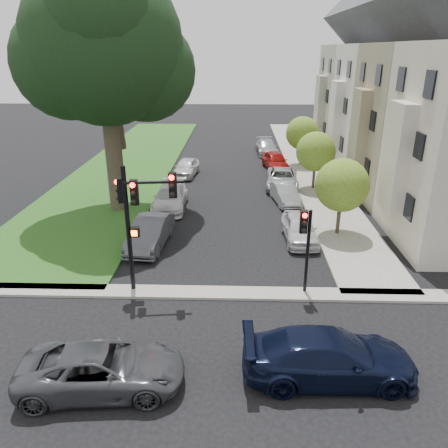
{
  "coord_description": "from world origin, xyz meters",
  "views": [
    {
      "loc": [
        0.58,
        -13.99,
        9.65
      ],
      "look_at": [
        0.0,
        5.0,
        2.0
      ],
      "focal_mm": 35.0,
      "sensor_mm": 36.0,
      "label": 1
    }
  ],
  "objects_px": {
    "traffic_signal_secondary": "(306,237)",
    "car_parked_6": "(170,197)",
    "small_tree_c": "(302,133)",
    "car_parked_1": "(285,193)",
    "car_cross_near": "(102,368)",
    "car_cross_far": "(329,356)",
    "car_parked_5": "(150,233)",
    "eucalyptus": "(102,45)",
    "car_parked_7": "(186,167)",
    "small_tree_b": "(316,152)",
    "traffic_signal_main": "(137,208)",
    "car_parked_2": "(282,179)",
    "car_parked_3": "(275,161)",
    "car_parked_0": "(300,228)",
    "car_parked_4": "(266,147)",
    "small_tree_a": "(342,185)"
  },
  "relations": [
    {
      "from": "car_parked_7",
      "to": "car_parked_3",
      "type": "bearing_deg",
      "value": 23.04
    },
    {
      "from": "car_cross_far",
      "to": "car_parked_6",
      "type": "bearing_deg",
      "value": 23.37
    },
    {
      "from": "traffic_signal_secondary",
      "to": "car_parked_7",
      "type": "bearing_deg",
      "value": 110.72
    },
    {
      "from": "small_tree_c",
      "to": "car_parked_1",
      "type": "xyz_separation_m",
      "value": [
        -2.39,
        -10.1,
        -2.21
      ]
    },
    {
      "from": "car_parked_7",
      "to": "car_cross_near",
      "type": "bearing_deg",
      "value": -83.19
    },
    {
      "from": "car_cross_near",
      "to": "car_parked_4",
      "type": "height_order",
      "value": "car_cross_near"
    },
    {
      "from": "car_parked_5",
      "to": "car_parked_3",
      "type": "bearing_deg",
      "value": 68.95
    },
    {
      "from": "traffic_signal_main",
      "to": "traffic_signal_secondary",
      "type": "height_order",
      "value": "traffic_signal_main"
    },
    {
      "from": "car_parked_4",
      "to": "car_parked_5",
      "type": "relative_size",
      "value": 1.01
    },
    {
      "from": "car_parked_2",
      "to": "car_parked_4",
      "type": "bearing_deg",
      "value": 96.88
    },
    {
      "from": "car_parked_5",
      "to": "car_parked_6",
      "type": "bearing_deg",
      "value": 93.04
    },
    {
      "from": "eucalyptus",
      "to": "car_parked_1",
      "type": "distance_m",
      "value": 14.34
    },
    {
      "from": "traffic_signal_secondary",
      "to": "car_parked_6",
      "type": "bearing_deg",
      "value": 124.09
    },
    {
      "from": "small_tree_c",
      "to": "traffic_signal_main",
      "type": "xyz_separation_m",
      "value": [
        -9.57,
        -21.84,
        0.92
      ]
    },
    {
      "from": "small_tree_b",
      "to": "small_tree_c",
      "type": "bearing_deg",
      "value": 90.0
    },
    {
      "from": "car_cross_near",
      "to": "car_parked_2",
      "type": "height_order",
      "value": "car_parked_2"
    },
    {
      "from": "traffic_signal_main",
      "to": "car_parked_0",
      "type": "xyz_separation_m",
      "value": [
        7.35,
        5.51,
        -3.08
      ]
    },
    {
      "from": "eucalyptus",
      "to": "car_parked_7",
      "type": "xyz_separation_m",
      "value": [
        3.52,
        8.23,
        -9.14
      ]
    },
    {
      "from": "car_parked_0",
      "to": "car_parked_3",
      "type": "height_order",
      "value": "car_parked_3"
    },
    {
      "from": "car_parked_4",
      "to": "car_parked_0",
      "type": "bearing_deg",
      "value": -91.84
    },
    {
      "from": "traffic_signal_secondary",
      "to": "car_parked_6",
      "type": "distance_m",
      "value": 12.78
    },
    {
      "from": "car_cross_near",
      "to": "car_parked_6",
      "type": "height_order",
      "value": "car_parked_6"
    },
    {
      "from": "car_parked_4",
      "to": "car_parked_7",
      "type": "relative_size",
      "value": 1.15
    },
    {
      "from": "traffic_signal_secondary",
      "to": "car_parked_5",
      "type": "height_order",
      "value": "traffic_signal_secondary"
    },
    {
      "from": "car_parked_3",
      "to": "car_parked_2",
      "type": "bearing_deg",
      "value": -97.37
    },
    {
      "from": "car_parked_7",
      "to": "car_cross_far",
      "type": "bearing_deg",
      "value": -66.69
    },
    {
      "from": "small_tree_c",
      "to": "small_tree_a",
      "type": "bearing_deg",
      "value": -90.0
    },
    {
      "from": "small_tree_a",
      "to": "car_cross_near",
      "type": "relative_size",
      "value": 0.87
    },
    {
      "from": "car_parked_1",
      "to": "car_parked_2",
      "type": "height_order",
      "value": "car_parked_2"
    },
    {
      "from": "car_cross_far",
      "to": "car_parked_6",
      "type": "height_order",
      "value": "car_cross_far"
    },
    {
      "from": "car_cross_far",
      "to": "small_tree_c",
      "type": "bearing_deg",
      "value": -7.23
    },
    {
      "from": "small_tree_c",
      "to": "car_cross_far",
      "type": "xyz_separation_m",
      "value": [
        -2.69,
        -26.96,
        -2.07
      ]
    },
    {
      "from": "car_cross_far",
      "to": "car_parked_5",
      "type": "relative_size",
      "value": 1.17
    },
    {
      "from": "car_parked_5",
      "to": "car_parked_2",
      "type": "bearing_deg",
      "value": 58.51
    },
    {
      "from": "car_cross_far",
      "to": "car_parked_0",
      "type": "xyz_separation_m",
      "value": [
        0.46,
        10.63,
        -0.08
      ]
    },
    {
      "from": "car_parked_6",
      "to": "car_parked_5",
      "type": "bearing_deg",
      "value": -93.17
    },
    {
      "from": "traffic_signal_secondary",
      "to": "car_cross_near",
      "type": "height_order",
      "value": "traffic_signal_secondary"
    },
    {
      "from": "eucalyptus",
      "to": "small_tree_c",
      "type": "bearing_deg",
      "value": 41.67
    },
    {
      "from": "car_cross_far",
      "to": "car_parked_5",
      "type": "height_order",
      "value": "car_cross_far"
    },
    {
      "from": "car_parked_2",
      "to": "small_tree_c",
      "type": "bearing_deg",
      "value": 75.74
    },
    {
      "from": "car_parked_0",
      "to": "car_parked_3",
      "type": "distance_m",
      "value": 14.96
    },
    {
      "from": "small_tree_b",
      "to": "car_cross_far",
      "type": "height_order",
      "value": "small_tree_b"
    },
    {
      "from": "traffic_signal_secondary",
      "to": "car_parked_2",
      "type": "xyz_separation_m",
      "value": [
        0.56,
        15.18,
        -1.93
      ]
    },
    {
      "from": "small_tree_b",
      "to": "traffic_signal_main",
      "type": "bearing_deg",
      "value": -122.85
    },
    {
      "from": "small_tree_b",
      "to": "car_parked_3",
      "type": "height_order",
      "value": "small_tree_b"
    },
    {
      "from": "car_cross_far",
      "to": "car_parked_5",
      "type": "bearing_deg",
      "value": 36.03
    },
    {
      "from": "car_parked_2",
      "to": "car_parked_3",
      "type": "relative_size",
      "value": 1.13
    },
    {
      "from": "small_tree_b",
      "to": "car_parked_1",
      "type": "relative_size",
      "value": 1.08
    },
    {
      "from": "car_parked_4",
      "to": "car_parked_7",
      "type": "height_order",
      "value": "car_parked_7"
    },
    {
      "from": "eucalyptus",
      "to": "small_tree_b",
      "type": "distance_m",
      "value": 15.75
    }
  ]
}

